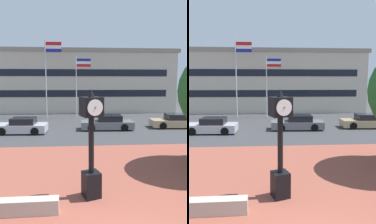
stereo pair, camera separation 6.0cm
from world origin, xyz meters
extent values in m
cube|color=brown|center=(0.00, 3.09, 0.00)|extent=(44.00, 14.17, 0.01)
cube|color=#ADA393|center=(-3.26, 2.43, 0.25)|extent=(3.21, 0.44, 0.50)
cube|color=black|center=(-0.55, 3.39, 0.47)|extent=(0.74, 0.74, 0.95)
cylinder|color=black|center=(-0.55, 3.39, 1.97)|extent=(0.20, 0.20, 2.05)
cube|color=black|center=(-0.55, 3.39, 3.33)|extent=(0.86, 0.86, 0.68)
cylinder|color=white|center=(-0.67, 3.73, 3.33)|extent=(0.53, 0.21, 0.55)
sphere|color=black|center=(-0.67, 3.75, 3.33)|extent=(0.05, 0.05, 0.05)
cylinder|color=white|center=(-0.44, 3.06, 3.33)|extent=(0.53, 0.21, 0.55)
sphere|color=black|center=(-0.43, 3.04, 3.33)|extent=(0.05, 0.05, 0.05)
cone|color=black|center=(-0.55, 3.39, 3.81)|extent=(0.24, 0.24, 0.28)
cube|color=tan|center=(7.97, 15.76, 0.44)|extent=(4.39, 2.01, 0.64)
cube|color=black|center=(8.19, 15.75, 1.00)|extent=(2.06, 1.64, 0.56)
cylinder|color=black|center=(6.60, 15.00, 0.32)|extent=(0.65, 0.25, 0.64)
cylinder|color=black|center=(6.69, 16.67, 0.32)|extent=(0.65, 0.25, 0.64)
cylinder|color=black|center=(9.35, 16.53, 0.32)|extent=(0.65, 0.25, 0.64)
cube|color=#B7BABF|center=(-5.62, 14.40, 0.44)|extent=(4.21, 1.99, 0.64)
cube|color=black|center=(-5.42, 14.39, 1.00)|extent=(1.97, 1.64, 0.56)
cylinder|color=black|center=(-6.94, 13.61, 0.32)|extent=(0.65, 0.25, 0.64)
cylinder|color=black|center=(-6.87, 15.30, 0.32)|extent=(0.65, 0.25, 0.64)
cylinder|color=black|center=(-4.38, 13.50, 0.32)|extent=(0.65, 0.25, 0.64)
cylinder|color=black|center=(-4.31, 15.19, 0.32)|extent=(0.65, 0.25, 0.64)
cube|color=slate|center=(1.62, 15.35, 0.44)|extent=(4.63, 1.96, 0.64)
cube|color=black|center=(1.85, 15.35, 1.00)|extent=(2.15, 1.62, 0.56)
cylinder|color=black|center=(0.18, 14.55, 0.32)|extent=(0.65, 0.24, 0.64)
cylinder|color=black|center=(0.23, 16.24, 0.32)|extent=(0.65, 0.24, 0.64)
cylinder|color=black|center=(3.01, 14.46, 0.32)|extent=(0.65, 0.24, 0.64)
cylinder|color=black|center=(3.07, 16.15, 0.32)|extent=(0.65, 0.24, 0.64)
cylinder|color=silver|center=(-4.55, 22.41, 4.43)|extent=(0.12, 0.12, 8.86)
sphere|color=gold|center=(-4.55, 22.41, 8.92)|extent=(0.14, 0.14, 0.14)
cube|color=red|center=(-3.60, 22.41, 8.52)|extent=(1.78, 0.02, 0.38)
cube|color=white|center=(-3.60, 22.41, 8.13)|extent=(1.78, 0.02, 0.38)
cube|color=navy|center=(-3.60, 22.41, 7.75)|extent=(1.78, 0.02, 0.38)
cylinder|color=silver|center=(-1.07, 22.41, 3.51)|extent=(0.12, 0.12, 7.03)
sphere|color=gold|center=(-1.07, 22.41, 7.09)|extent=(0.14, 0.14, 0.14)
cube|color=navy|center=(-0.20, 22.41, 6.72)|extent=(1.63, 0.02, 0.31)
cube|color=white|center=(-0.20, 22.41, 6.41)|extent=(1.63, 0.02, 0.31)
cube|color=red|center=(-0.20, 22.41, 6.10)|extent=(1.63, 0.02, 0.31)
cube|color=beige|center=(-2.29, 32.48, 4.05)|extent=(29.63, 13.38, 8.09)
cube|color=gray|center=(-2.29, 32.48, 8.34)|extent=(30.22, 13.65, 0.50)
cube|color=black|center=(-2.29, 25.77, 2.70)|extent=(26.67, 0.04, 0.90)
cube|color=black|center=(-2.29, 25.77, 5.39)|extent=(26.67, 0.04, 0.90)
camera|label=1|loc=(-1.06, -4.53, 4.18)|focal=36.76mm
camera|label=2|loc=(-1.00, -4.54, 4.18)|focal=36.76mm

